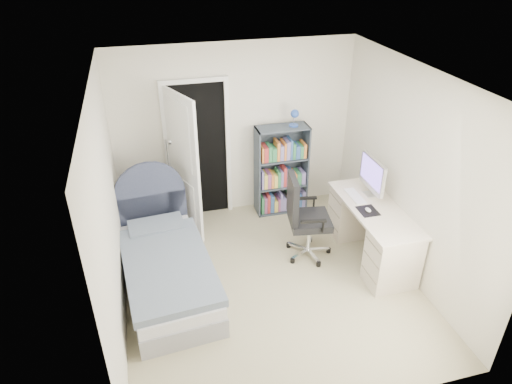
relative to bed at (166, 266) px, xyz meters
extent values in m
cube|color=gray|center=(1.20, -0.27, -0.30)|extent=(3.40, 3.60, 0.05)
cube|color=white|center=(1.20, -0.27, 2.25)|extent=(3.40, 3.60, 0.05)
cube|color=silver|center=(1.20, 1.55, 0.97)|extent=(3.40, 0.05, 2.50)
cube|color=silver|center=(1.20, -2.10, 0.97)|extent=(3.40, 0.05, 2.50)
cube|color=silver|center=(-0.52, -0.27, 0.97)|extent=(0.05, 3.60, 2.50)
cube|color=silver|center=(2.93, -0.27, 0.97)|extent=(0.05, 3.60, 2.50)
cube|color=black|center=(0.65, 1.52, 0.72)|extent=(0.80, 0.01, 2.00)
cube|color=white|center=(0.22, 1.50, 0.72)|extent=(0.06, 0.06, 2.00)
cube|color=white|center=(1.08, 1.50, 0.72)|extent=(0.06, 0.06, 2.00)
cube|color=white|center=(0.65, 1.50, 1.75)|extent=(0.92, 0.06, 0.06)
cube|color=white|center=(0.40, 1.13, 0.72)|extent=(0.33, 0.76, 2.00)
cube|color=gray|center=(0.01, -0.10, -0.15)|extent=(1.08, 1.99, 0.25)
cube|color=silver|center=(0.01, -0.10, 0.04)|extent=(1.06, 1.95, 0.15)
cube|color=slate|center=(0.02, -0.19, 0.16)|extent=(1.09, 1.71, 0.10)
cube|color=slate|center=(-0.05, 0.59, 0.17)|extent=(0.72, 0.44, 0.12)
cube|color=#353B52|center=(-0.08, 0.90, 0.11)|extent=(0.91, 0.14, 0.77)
cylinder|color=#353B52|center=(-0.08, 0.90, 0.49)|extent=(0.91, 0.14, 0.91)
cylinder|color=tan|center=(-0.46, 1.12, -0.02)|extent=(0.04, 0.04, 0.52)
cylinder|color=tan|center=(-0.46, 1.48, -0.02)|extent=(0.04, 0.04, 0.52)
cylinder|color=tan|center=(-0.10, 1.12, -0.02)|extent=(0.04, 0.04, 0.52)
cylinder|color=tan|center=(-0.10, 1.48, -0.02)|extent=(0.04, 0.04, 0.52)
cube|color=tan|center=(-0.28, 1.30, 0.23)|extent=(0.42, 0.42, 0.03)
cube|color=tan|center=(-0.28, 1.30, -0.10)|extent=(0.37, 0.37, 0.02)
cube|color=#B24C33|center=(-0.33, 1.30, 0.26)|extent=(0.17, 0.23, 0.03)
cube|color=#3F598C|center=(-0.33, 1.30, 0.29)|extent=(0.16, 0.22, 0.03)
cube|color=#D8CC7F|center=(-0.33, 1.30, 0.32)|extent=(0.15, 0.21, 0.03)
cylinder|color=silver|center=(0.22, 1.40, -0.27)|extent=(0.19, 0.19, 0.02)
cylinder|color=silver|center=(0.22, 1.40, 0.37)|extent=(0.01, 0.01, 1.28)
sphere|color=silver|center=(0.27, 1.36, 0.99)|extent=(0.07, 0.07, 0.07)
cube|color=#3B4551|center=(1.46, 1.30, 0.40)|extent=(0.02, 0.32, 1.34)
cube|color=#3B4551|center=(2.19, 1.30, 0.40)|extent=(0.02, 0.32, 1.34)
cube|color=#3B4551|center=(1.82, 1.30, 1.06)|extent=(0.75, 0.32, 0.02)
cube|color=#3B4551|center=(1.82, 1.30, -0.27)|extent=(0.75, 0.32, 0.02)
cube|color=#3B4551|center=(1.82, 1.46, 0.40)|extent=(0.75, 0.01, 1.34)
cube|color=#3B4551|center=(1.82, 1.30, 0.15)|extent=(0.71, 0.30, 0.02)
cube|color=#3B4551|center=(1.82, 1.30, 0.58)|extent=(0.71, 0.30, 0.02)
cylinder|color=#284DAE|center=(1.99, 1.30, 1.08)|extent=(0.13, 0.13, 0.02)
cylinder|color=silver|center=(1.99, 1.30, 1.16)|extent=(0.02, 0.02, 0.17)
sphere|color=#284DAE|center=(1.99, 1.27, 1.26)|extent=(0.12, 0.12, 0.12)
cube|color=#337F4C|center=(1.52, 1.28, -0.11)|extent=(0.04, 0.23, 0.26)
cube|color=#994C7F|center=(1.56, 1.28, -0.12)|extent=(0.04, 0.23, 0.26)
cube|color=#B23333|center=(1.61, 1.28, -0.10)|extent=(0.04, 0.23, 0.30)
cube|color=#335999|center=(1.66, 1.28, -0.11)|extent=(0.06, 0.23, 0.27)
cube|color=#D8BF4C|center=(1.72, 1.28, -0.16)|extent=(0.05, 0.23, 0.18)
cube|color=#994C7F|center=(1.77, 1.28, -0.14)|extent=(0.03, 0.23, 0.21)
cube|color=#7F72B2|center=(1.81, 1.28, -0.10)|extent=(0.03, 0.23, 0.29)
cube|color=#7F72B2|center=(1.86, 1.28, -0.15)|extent=(0.06, 0.23, 0.20)
cube|color=#3F3F3F|center=(1.91, 1.28, -0.14)|extent=(0.03, 0.23, 0.21)
cube|color=#337F4C|center=(1.96, 1.28, -0.10)|extent=(0.06, 0.23, 0.30)
cube|color=#3F3F3F|center=(2.02, 1.28, -0.10)|extent=(0.04, 0.23, 0.30)
cube|color=orange|center=(2.06, 1.28, -0.14)|extent=(0.03, 0.23, 0.22)
cube|color=#335999|center=(2.10, 1.28, -0.13)|extent=(0.05, 0.23, 0.23)
cube|color=#7F72B2|center=(2.17, 1.28, -0.11)|extent=(0.06, 0.23, 0.28)
cube|color=#7F72B2|center=(1.51, 1.28, 0.31)|extent=(0.03, 0.23, 0.28)
cube|color=#D8BF4C|center=(1.56, 1.28, 0.29)|extent=(0.05, 0.23, 0.22)
cube|color=#994C7F|center=(1.61, 1.28, 0.29)|extent=(0.05, 0.23, 0.23)
cube|color=orange|center=(1.66, 1.28, 0.28)|extent=(0.03, 0.23, 0.22)
cube|color=#D8BF4C|center=(1.71, 1.28, 0.27)|extent=(0.05, 0.23, 0.20)
cube|color=#337F4C|center=(1.76, 1.28, 0.29)|extent=(0.04, 0.23, 0.24)
cube|color=#7F72B2|center=(1.81, 1.28, 0.29)|extent=(0.04, 0.23, 0.24)
cube|color=#B23333|center=(1.85, 1.28, 0.32)|extent=(0.04, 0.23, 0.30)
cube|color=#7F72B2|center=(1.89, 1.28, 0.28)|extent=(0.03, 0.23, 0.22)
cube|color=#335999|center=(1.95, 1.28, 0.29)|extent=(0.06, 0.23, 0.23)
cube|color=orange|center=(2.01, 1.28, 0.26)|extent=(0.05, 0.23, 0.18)
cube|color=#337F4C|center=(2.07, 1.28, 0.27)|extent=(0.06, 0.23, 0.18)
cube|color=#7F72B2|center=(2.14, 1.28, 0.27)|extent=(0.06, 0.23, 0.19)
cube|color=orange|center=(1.51, 1.28, 0.71)|extent=(0.03, 0.23, 0.22)
cube|color=#B23333|center=(1.56, 1.28, 0.71)|extent=(0.06, 0.23, 0.22)
cube|color=#337F4C|center=(1.62, 1.28, 0.72)|extent=(0.05, 0.23, 0.23)
cube|color=#337F4C|center=(1.68, 1.28, 0.70)|extent=(0.06, 0.23, 0.19)
cube|color=orange|center=(1.74, 1.28, 0.74)|extent=(0.04, 0.23, 0.28)
cube|color=#7F72B2|center=(1.79, 1.28, 0.71)|extent=(0.05, 0.23, 0.22)
cube|color=orange|center=(1.84, 1.28, 0.73)|extent=(0.03, 0.23, 0.26)
cube|color=#7F72B2|center=(1.89, 1.28, 0.74)|extent=(0.05, 0.23, 0.27)
cube|color=#335999|center=(1.93, 1.28, 0.75)|extent=(0.03, 0.23, 0.29)
cube|color=#337F4C|center=(1.97, 1.28, 0.72)|extent=(0.04, 0.23, 0.24)
cube|color=#335999|center=(2.03, 1.28, 0.70)|extent=(0.06, 0.23, 0.19)
cube|color=#337F4C|center=(2.09, 1.28, 0.70)|extent=(0.05, 0.23, 0.18)
cube|color=orange|center=(2.14, 1.28, 0.71)|extent=(0.04, 0.23, 0.21)
cube|color=beige|center=(2.59, -0.11, 0.46)|extent=(0.61, 1.54, 0.03)
cube|color=beige|center=(2.59, -0.65, 0.08)|extent=(0.57, 0.41, 0.72)
cube|color=beige|center=(2.59, 0.43, 0.08)|extent=(0.57, 0.41, 0.72)
cube|color=silver|center=(2.70, 0.20, 0.48)|extent=(0.16, 0.16, 0.01)
cube|color=silver|center=(2.73, 0.20, 0.59)|extent=(0.03, 0.06, 0.23)
cube|color=silver|center=(2.68, 0.20, 0.78)|extent=(0.05, 0.57, 0.41)
cube|color=#7B59DA|center=(2.65, 0.20, 0.80)|extent=(0.00, 0.51, 0.33)
cube|color=white|center=(2.47, 0.20, 0.48)|extent=(0.13, 0.41, 0.02)
cube|color=black|center=(2.47, -0.16, 0.47)|extent=(0.23, 0.27, 0.00)
ellipsoid|color=white|center=(2.47, -0.16, 0.49)|extent=(0.06, 0.10, 0.03)
cube|color=silver|center=(1.98, 0.12, -0.21)|extent=(0.30, 0.09, 0.03)
cylinder|color=black|center=(2.12, 0.09, -0.25)|extent=(0.07, 0.07, 0.06)
cube|color=silver|center=(1.91, 0.26, -0.21)|extent=(0.17, 0.28, 0.03)
cylinder|color=black|center=(1.97, 0.39, -0.25)|extent=(0.07, 0.07, 0.06)
cube|color=silver|center=(1.74, 0.24, -0.21)|extent=(0.24, 0.24, 0.03)
cylinder|color=black|center=(1.64, 0.34, -0.25)|extent=(0.07, 0.07, 0.06)
cube|color=silver|center=(1.72, 0.07, -0.21)|extent=(0.28, 0.17, 0.03)
cylinder|color=black|center=(1.59, 0.01, -0.25)|extent=(0.07, 0.07, 0.06)
cube|color=silver|center=(1.87, 0.00, -0.21)|extent=(0.09, 0.30, 0.03)
cylinder|color=black|center=(1.89, -0.14, -0.25)|extent=(0.07, 0.07, 0.06)
cylinder|color=silver|center=(1.84, 0.14, 0.01)|extent=(0.06, 0.06, 0.44)
cube|color=black|center=(1.84, 0.14, 0.25)|extent=(0.58, 0.58, 0.09)
cube|color=black|center=(1.62, 0.17, 0.58)|extent=(0.15, 0.47, 0.58)
cube|color=black|center=(1.78, -0.13, 0.41)|extent=(0.32, 0.09, 0.03)
cube|color=black|center=(1.87, 0.41, 0.41)|extent=(0.32, 0.09, 0.03)
camera|label=1|loc=(-0.05, -4.37, 3.43)|focal=32.00mm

